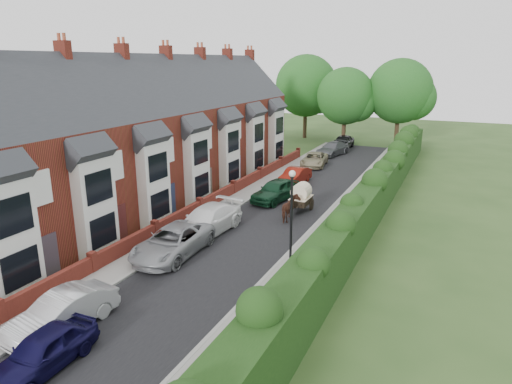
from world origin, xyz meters
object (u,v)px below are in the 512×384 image
(lamppost, at_px, (291,209))
(car_beige, at_px, (314,160))
(car_silver_b, at_px, (173,242))
(car_white, at_px, (207,220))
(car_silver_a, at_px, (62,313))
(horse, at_px, (290,209))
(car_red, at_px, (295,176))
(horse_cart, at_px, (301,195))
(car_navy, at_px, (43,351))
(car_grey, at_px, (333,149))
(car_green, at_px, (276,190))
(car_black, at_px, (343,142))

(lamppost, height_order, car_beige, lamppost)
(car_silver_b, xyz_separation_m, car_white, (0.00, 3.60, 0.04))
(car_silver_a, relative_size, car_silver_b, 0.80)
(car_white, height_order, horse, horse)
(car_red, bearing_deg, car_silver_b, -88.61)
(car_silver_a, xyz_separation_m, horse_cart, (3.63, 17.40, 0.43))
(car_red, distance_m, horse_cart, 7.27)
(car_silver_a, height_order, car_red, car_silver_a)
(car_navy, xyz_separation_m, car_grey, (-0.83, 39.20, 0.03))
(horse, xyz_separation_m, horse_cart, (0.00, 2.08, 0.34))
(car_beige, bearing_deg, horse_cart, -83.65)
(car_green, height_order, horse, horse)
(car_red, height_order, car_black, car_black)
(car_silver_a, relative_size, car_grey, 0.90)
(horse, bearing_deg, car_grey, -85.69)
(horse, bearing_deg, car_red, -75.95)
(car_beige, bearing_deg, horse, -85.40)
(horse, bearing_deg, car_silver_b, 59.97)
(car_navy, xyz_separation_m, car_white, (-1.40, 13.20, 0.12))
(car_navy, bearing_deg, horse, 81.20)
(car_navy, relative_size, horse_cart, 1.43)
(lamppost, xyz_separation_m, car_grey, (-5.83, 29.00, -2.59))
(car_black, height_order, horse, horse)
(car_black, height_order, horse_cart, horse_cart)
(car_navy, xyz_separation_m, car_red, (-0.48, 26.06, 0.00))
(car_beige, height_order, horse_cart, horse_cart)
(lamppost, bearing_deg, horse_cart, 105.96)
(car_silver_a, height_order, horse, horse)
(car_white, relative_size, horse_cart, 1.98)
(lamppost, relative_size, car_green, 1.10)
(car_silver_a, bearing_deg, car_white, 97.97)
(car_silver_b, height_order, horse_cart, horse_cart)
(lamppost, height_order, car_silver_b, lamppost)
(car_silver_b, relative_size, car_green, 1.17)
(car_white, distance_m, horse, 5.58)
(car_beige, distance_m, car_black, 10.29)
(car_silver_b, bearing_deg, car_black, 86.97)
(car_red, height_order, horse_cart, horse_cart)
(car_red, bearing_deg, car_white, -89.50)
(car_silver_b, height_order, car_beige, car_silver_b)
(car_grey, distance_m, car_black, 4.33)
(car_black, distance_m, horse, 26.40)
(car_silver_a, bearing_deg, car_black, 96.58)
(lamppost, bearing_deg, car_navy, -116.11)
(horse, height_order, horse_cart, horse_cart)
(lamppost, xyz_separation_m, horse_cart, (-2.63, 9.20, -2.14))
(car_navy, xyz_separation_m, car_black, (-0.78, 43.52, 0.11))
(car_silver_a, height_order, car_white, car_white)
(horse, bearing_deg, car_silver_a, 72.68)
(car_silver_a, xyz_separation_m, car_beige, (0.23, 31.24, -0.07))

